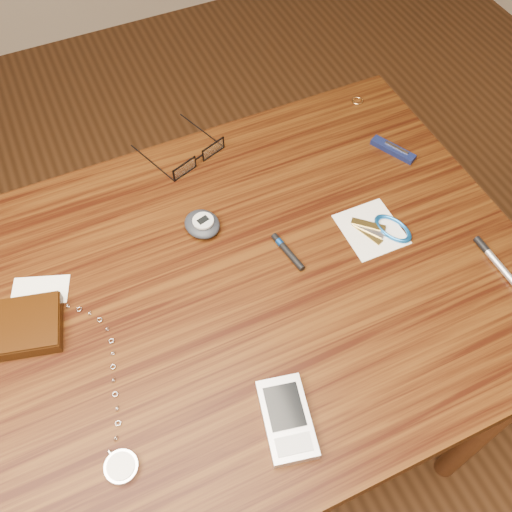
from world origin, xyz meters
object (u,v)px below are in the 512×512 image
at_px(desk, 228,320).
at_px(pocket_watch, 120,459).
at_px(wallet_and_card, 23,326).
at_px(pda_phone, 287,419).
at_px(eyeglasses, 196,157).
at_px(notepad_keys, 382,229).
at_px(pocket_knife, 393,150).
at_px(pedometer, 202,224).
at_px(silver_pen, 498,264).

relative_size(desk, pocket_watch, 3.13).
height_order(wallet_and_card, pda_phone, wallet_and_card).
distance_m(wallet_and_card, eyeglasses, 0.42).
xyz_separation_m(desk, wallet_and_card, (-0.30, 0.06, 0.11)).
height_order(pda_phone, notepad_keys, pda_phone).
xyz_separation_m(desk, pocket_knife, (0.40, 0.15, 0.11)).
distance_m(desk, pocket_knife, 0.44).
bearing_deg(eyeglasses, notepad_keys, -50.73).
height_order(notepad_keys, pocket_knife, pocket_knife).
xyz_separation_m(notepad_keys, pocket_knife, (0.12, 0.15, 0.00)).
xyz_separation_m(pda_phone, pedometer, (0.02, 0.36, 0.00)).
bearing_deg(wallet_and_card, eyeglasses, 30.67).
height_order(eyeglasses, pedometer, same).
distance_m(wallet_and_card, pocket_knife, 0.71).
height_order(wallet_and_card, silver_pen, wallet_and_card).
xyz_separation_m(pocket_watch, pocket_knife, (0.63, 0.33, -0.00)).
xyz_separation_m(wallet_and_card, pda_phone, (0.30, -0.29, -0.00)).
distance_m(pocket_watch, pda_phone, 0.23).
xyz_separation_m(wallet_and_card, notepad_keys, (0.59, -0.06, -0.01)).
bearing_deg(pda_phone, notepad_keys, 37.56).
height_order(desk, pda_phone, pda_phone).
height_order(eyeglasses, pda_phone, eyeglasses).
xyz_separation_m(pedometer, notepad_keys, (0.28, -0.13, -0.01)).
bearing_deg(eyeglasses, wallet_and_card, -149.33).
bearing_deg(pocket_knife, notepad_keys, -127.71).
xyz_separation_m(pda_phone, pocket_knife, (0.41, 0.38, -0.00)).
bearing_deg(eyeglasses, pda_phone, -97.35).
height_order(eyeglasses, pocket_knife, eyeglasses).
distance_m(desk, eyeglasses, 0.31).
bearing_deg(eyeglasses, desk, -102.23).
relative_size(pda_phone, pocket_knife, 1.46).
relative_size(pda_phone, silver_pen, 0.93).
relative_size(pocket_watch, pda_phone, 2.50).
distance_m(wallet_and_card, pocket_watch, 0.26).
bearing_deg(wallet_and_card, desk, -11.69).
relative_size(eyeglasses, pocket_watch, 0.51).
xyz_separation_m(eyeglasses, pocket_watch, (-0.29, -0.46, -0.01)).
bearing_deg(silver_pen, pedometer, 146.18).
bearing_deg(silver_pen, pocket_knife, 93.08).
bearing_deg(notepad_keys, pedometer, 154.48).
xyz_separation_m(pocket_watch, pda_phone, (0.22, -0.04, 0.00)).
distance_m(eyeglasses, silver_pen, 0.55).
bearing_deg(pocket_watch, notepad_keys, 19.31).
bearing_deg(pedometer, pocket_watch, -127.65).
relative_size(desk, wallet_and_card, 6.27).
bearing_deg(pda_phone, desk, 88.74).
height_order(eyeglasses, notepad_keys, eyeglasses).
bearing_deg(pedometer, pocket_knife, 2.67).
distance_m(desk, wallet_and_card, 0.33).
xyz_separation_m(pedometer, pocket_knife, (0.39, 0.02, -0.01)).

